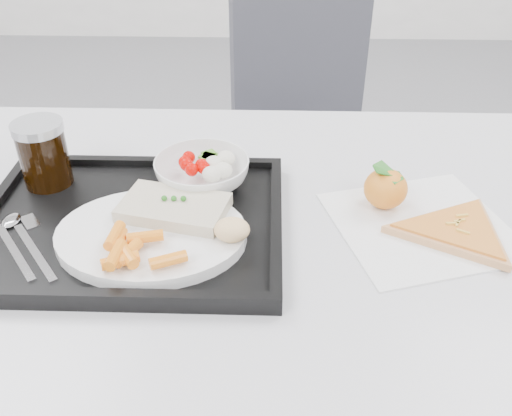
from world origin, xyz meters
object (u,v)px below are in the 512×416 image
salad_bowl (202,173)px  cola_glass (43,152)px  table (264,255)px  chair (301,127)px  tray (131,224)px  tangerine (386,188)px  pizza_slice (456,231)px  dinner_plate (152,235)px

salad_bowl → cola_glass: bearing=179.6°
salad_bowl → cola_glass: size_ratio=1.41×
table → cola_glass: 0.39m
cola_glass → chair: bearing=56.5°
chair → tray: bearing=-110.5°
chair → tangerine: (0.10, -0.71, 0.25)m
tray → cola_glass: cola_glass is taller
chair → pizza_slice: bearing=-76.2°
table → dinner_plate: 0.20m
table → tray: (-0.20, -0.03, 0.08)m
tray → pizza_slice: tray is taller
table → pizza_slice: (0.28, -0.03, 0.08)m
dinner_plate → cola_glass: (-0.20, 0.15, 0.05)m
cola_glass → tangerine: 0.54m
salad_bowl → dinner_plate: bearing=-111.0°
chair → tray: size_ratio=2.07×
salad_bowl → tangerine: size_ratio=1.77×
table → cola_glass: bearing=167.6°
salad_bowl → tray: bearing=-133.7°
chair → tray: (-0.29, -0.78, 0.22)m
tangerine → pizza_slice: 0.12m
salad_bowl → cola_glass: 0.26m
chair → tangerine: bearing=-82.2°
dinner_plate → pizza_slice: dinner_plate is taller
chair → tangerine: 0.76m
cola_glass → pizza_slice: (0.64, -0.11, -0.06)m
pizza_slice → salad_bowl: bearing=164.6°
dinner_plate → tangerine: size_ratio=3.15×
tray → chair: bearing=69.5°
cola_glass → tray: bearing=-33.7°
tray → salad_bowl: salad_bowl is taller
salad_bowl → pizza_slice: salad_bowl is taller
dinner_plate → salad_bowl: size_ratio=1.78×
tray → pizza_slice: size_ratio=2.00×
salad_bowl → pizza_slice: (0.38, -0.11, -0.03)m
chair → tray: chair is taller
chair → cola_glass: size_ratio=8.61×
table → cola_glass: size_ratio=11.11×
cola_glass → pizza_slice: 0.65m
tray → salad_bowl: 0.14m
dinner_plate → table: bearing=24.2°
table → tray: bearing=-172.6°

